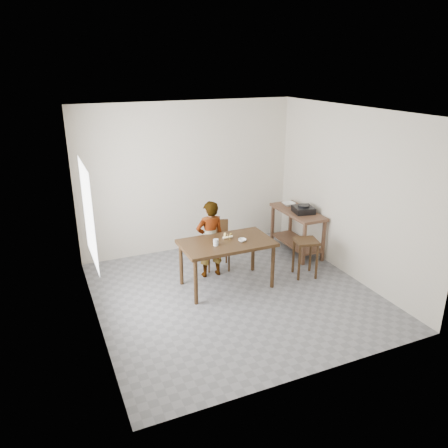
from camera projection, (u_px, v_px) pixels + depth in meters
name	position (u px, v px, depth m)	size (l,w,h in m)	color
floor	(235.00, 295.00, 6.63)	(4.00, 4.00, 0.04)	slate
ceiling	(236.00, 110.00, 5.68)	(4.00, 4.00, 0.04)	white
wall_back	(188.00, 177.00, 7.89)	(4.00, 0.04, 2.70)	beige
wall_front	(320.00, 267.00, 4.42)	(4.00, 0.04, 2.70)	beige
wall_left	(88.00, 230.00, 5.39)	(0.04, 4.00, 2.70)	beige
wall_right	(351.00, 194.00, 6.91)	(0.04, 4.00, 2.70)	beige
window_pane	(88.00, 214.00, 5.53)	(0.02, 1.10, 1.30)	white
dining_table	(227.00, 264.00, 6.75)	(1.40, 0.80, 0.75)	#382412
prep_counter	(297.00, 231.00, 7.99)	(0.50, 1.20, 0.80)	brown
child	(210.00, 239.00, 7.00)	(0.47, 0.31, 1.28)	white
dining_chair	(218.00, 246.00, 7.34)	(0.39, 0.39, 0.81)	#382412
stool	(305.00, 258.00, 7.10)	(0.36, 0.36, 0.63)	#382412
glass_tumbler	(216.00, 242.00, 6.46)	(0.08, 0.08, 0.10)	silver
small_bowl	(242.00, 240.00, 6.62)	(0.12, 0.12, 0.04)	white
banana	(228.00, 237.00, 6.71)	(0.17, 0.12, 0.06)	#EDC558
serving_bowl	(289.00, 204.00, 8.12)	(0.23, 0.23, 0.06)	white
gas_burner	(303.00, 210.00, 7.72)	(0.33, 0.33, 0.11)	black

